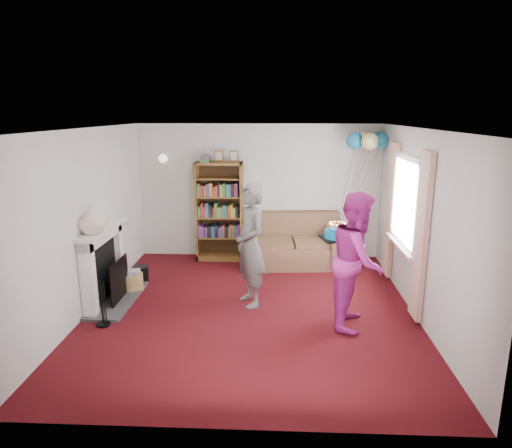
# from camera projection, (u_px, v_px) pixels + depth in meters

# --- Properties ---
(ground) EXTENTS (5.00, 5.00, 0.00)m
(ground) POSITION_uv_depth(u_px,v_px,m) (251.00, 309.00, 6.42)
(ground) COLOR #330708
(ground) RESTS_ON ground
(wall_back) EXTENTS (4.50, 0.02, 2.50)m
(wall_back) POSITION_uv_depth(u_px,v_px,m) (259.00, 192.00, 8.56)
(wall_back) COLOR silver
(wall_back) RESTS_ON ground
(wall_left) EXTENTS (0.02, 5.00, 2.50)m
(wall_left) POSITION_uv_depth(u_px,v_px,m) (86.00, 222.00, 6.23)
(wall_left) COLOR silver
(wall_left) RESTS_ON ground
(wall_right) EXTENTS (0.02, 5.00, 2.50)m
(wall_right) POSITION_uv_depth(u_px,v_px,m) (421.00, 225.00, 6.02)
(wall_right) COLOR silver
(wall_right) RESTS_ON ground
(ceiling) EXTENTS (4.50, 5.00, 0.01)m
(ceiling) POSITION_uv_depth(u_px,v_px,m) (251.00, 128.00, 5.82)
(ceiling) COLOR white
(ceiling) RESTS_ON wall_back
(fireplace) EXTENTS (0.55, 1.80, 1.12)m
(fireplace) POSITION_uv_depth(u_px,v_px,m) (108.00, 268.00, 6.58)
(fireplace) COLOR #3F3F42
(fireplace) RESTS_ON ground
(window_bay) EXTENTS (0.14, 2.02, 2.20)m
(window_bay) POSITION_uv_depth(u_px,v_px,m) (405.00, 218.00, 6.62)
(window_bay) COLOR white
(window_bay) RESTS_ON ground
(wall_sconce) EXTENTS (0.16, 0.23, 0.16)m
(wall_sconce) POSITION_uv_depth(u_px,v_px,m) (163.00, 158.00, 8.35)
(wall_sconce) COLOR gold
(wall_sconce) RESTS_ON ground
(bookcase) EXTENTS (0.86, 0.42, 2.03)m
(bookcase) POSITION_uv_depth(u_px,v_px,m) (220.00, 212.00, 8.47)
(bookcase) COLOR #472B14
(bookcase) RESTS_ON ground
(sofa) EXTENTS (1.72, 0.91, 0.91)m
(sofa) POSITION_uv_depth(u_px,v_px,m) (293.00, 245.00, 8.32)
(sofa) COLOR brown
(sofa) RESTS_ON ground
(wicker_basket) EXTENTS (0.36, 0.36, 0.33)m
(wicker_basket) POSITION_uv_depth(u_px,v_px,m) (131.00, 281.00, 7.08)
(wicker_basket) COLOR #A0764A
(wicker_basket) RESTS_ON ground
(person_striped) EXTENTS (0.65, 0.76, 1.77)m
(person_striped) POSITION_uv_depth(u_px,v_px,m) (250.00, 245.00, 6.41)
(person_striped) COLOR black
(person_striped) RESTS_ON ground
(person_magenta) EXTENTS (0.86, 0.99, 1.76)m
(person_magenta) POSITION_uv_depth(u_px,v_px,m) (357.00, 260.00, 5.79)
(person_magenta) COLOR #BA258F
(person_magenta) RESTS_ON ground
(birthday_cake) EXTENTS (0.40, 0.40, 0.22)m
(birthday_cake) POSITION_uv_depth(u_px,v_px,m) (337.00, 234.00, 6.01)
(birthday_cake) COLOR black
(birthday_cake) RESTS_ON ground
(balloons) EXTENTS (0.89, 0.73, 1.70)m
(balloons) POSITION_uv_depth(u_px,v_px,m) (367.00, 141.00, 7.89)
(balloons) COLOR #3F3F3F
(balloons) RESTS_ON ground
(mantel_vase) EXTENTS (0.43, 0.43, 0.37)m
(mantel_vase) POSITION_uv_depth(u_px,v_px,m) (91.00, 220.00, 6.06)
(mantel_vase) COLOR beige
(mantel_vase) RESTS_ON fireplace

